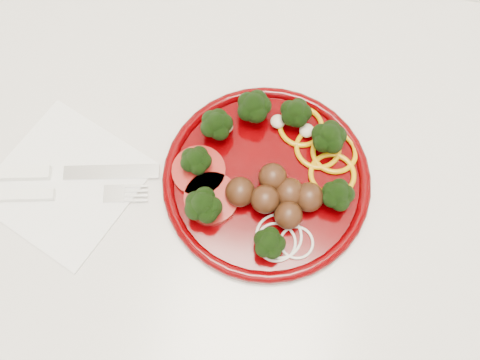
% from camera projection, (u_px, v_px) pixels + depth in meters
% --- Properties ---
extents(counter, '(2.40, 0.60, 0.90)m').
position_uv_depth(counter, '(205.00, 245.00, 1.07)').
color(counter, silver).
rests_on(counter, ground).
extents(plate, '(0.25, 0.25, 0.05)m').
position_uv_depth(plate, '(267.00, 176.00, 0.63)').
color(plate, '#460001').
rests_on(plate, counter).
extents(napkin, '(0.21, 0.21, 0.00)m').
position_uv_depth(napkin, '(66.00, 182.00, 0.64)').
color(napkin, white).
rests_on(napkin, counter).
extents(knife, '(0.21, 0.06, 0.01)m').
position_uv_depth(knife, '(45.00, 173.00, 0.64)').
color(knife, silver).
rests_on(knife, napkin).
extents(fork, '(0.19, 0.06, 0.01)m').
position_uv_depth(fork, '(40.00, 195.00, 0.63)').
color(fork, white).
rests_on(fork, napkin).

